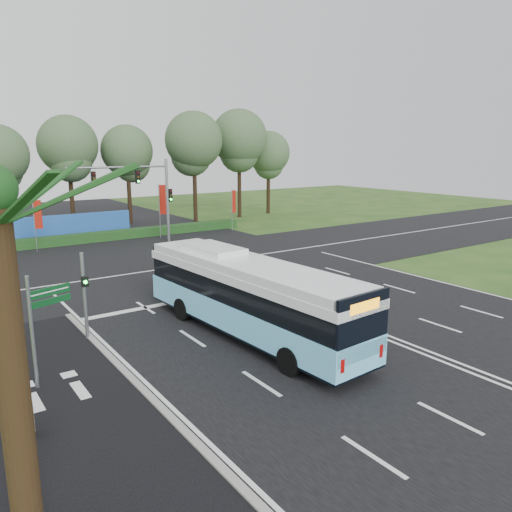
% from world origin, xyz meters
% --- Properties ---
extents(ground, '(120.00, 120.00, 0.00)m').
position_xyz_m(ground, '(0.00, 0.00, 0.00)').
color(ground, '#224818').
rests_on(ground, ground).
extents(road_main, '(20.00, 120.00, 0.04)m').
position_xyz_m(road_main, '(0.00, 0.00, 0.02)').
color(road_main, black).
rests_on(road_main, ground).
extents(road_cross, '(120.00, 14.00, 0.05)m').
position_xyz_m(road_cross, '(0.00, 12.00, 0.03)').
color(road_cross, black).
rests_on(road_cross, ground).
extents(bike_path, '(5.00, 18.00, 0.06)m').
position_xyz_m(bike_path, '(-12.50, -3.00, 0.03)').
color(bike_path, black).
rests_on(bike_path, ground).
extents(kerb_strip, '(0.25, 18.00, 0.12)m').
position_xyz_m(kerb_strip, '(-10.10, -3.00, 0.06)').
color(kerb_strip, gray).
rests_on(kerb_strip, ground).
extents(city_bus, '(3.35, 12.46, 3.54)m').
position_xyz_m(city_bus, '(-4.44, -1.04, 1.78)').
color(city_bus, '#6ED2FF').
rests_on(city_bus, ground).
extents(pedestrian_signal, '(0.33, 0.43, 3.73)m').
position_xyz_m(pedestrian_signal, '(-10.20, 2.48, 2.04)').
color(pedestrian_signal, gray).
rests_on(pedestrian_signal, ground).
extents(street_sign, '(1.46, 0.55, 3.91)m').
position_xyz_m(street_sign, '(-12.59, -0.88, 2.47)').
color(street_sign, gray).
rests_on(street_sign, ground).
extents(utility_cabinet, '(0.70, 0.63, 0.98)m').
position_xyz_m(utility_cabinet, '(-13.88, -3.88, 0.49)').
color(utility_cabinet, '#A8A087').
rests_on(utility_cabinet, ground).
extents(banner_flag_left, '(0.57, 0.26, 4.09)m').
position_xyz_m(banner_flag_left, '(-7.80, 22.67, 2.69)').
color(banner_flag_left, gray).
rests_on(banner_flag_left, ground).
extents(banner_flag_mid, '(0.71, 0.12, 4.81)m').
position_xyz_m(banner_flag_mid, '(2.54, 22.81, 3.13)').
color(banner_flag_mid, gray).
rests_on(banner_flag_mid, ground).
extents(banner_flag_right, '(0.57, 0.23, 4.01)m').
position_xyz_m(banner_flag_right, '(9.71, 22.43, 2.64)').
color(banner_flag_right, gray).
rests_on(banner_flag_right, ground).
extents(traffic_light_gantry, '(8.41, 0.28, 7.00)m').
position_xyz_m(traffic_light_gantry, '(0.21, 20.50, 4.66)').
color(traffic_light_gantry, gray).
rests_on(traffic_light_gantry, ground).
extents(hedge, '(22.00, 1.20, 0.80)m').
position_xyz_m(hedge, '(0.00, 24.50, 0.40)').
color(hedge, '#153513').
rests_on(hedge, ground).
extents(blue_hoarding, '(10.00, 0.30, 2.20)m').
position_xyz_m(blue_hoarding, '(-4.00, 27.00, 1.10)').
color(blue_hoarding, '#1E51A4').
rests_on(blue_hoarding, ground).
extents(eucalyptus_row, '(47.67, 9.22, 12.64)m').
position_xyz_m(eucalyptus_row, '(-0.74, 30.75, 8.32)').
color(eucalyptus_row, black).
rests_on(eucalyptus_row, ground).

